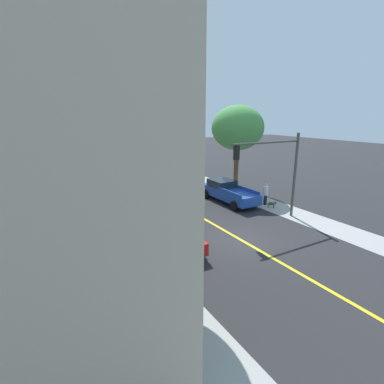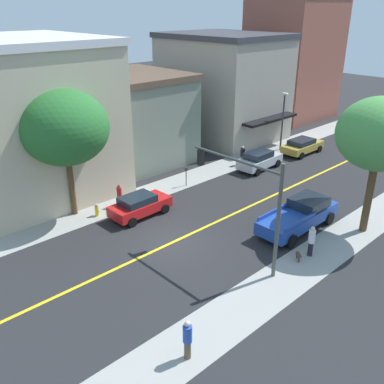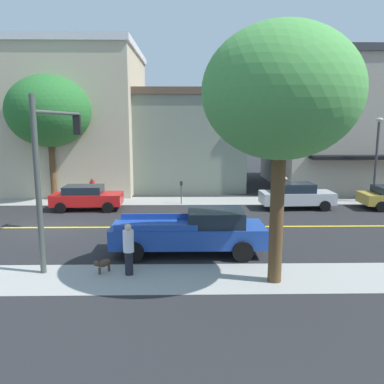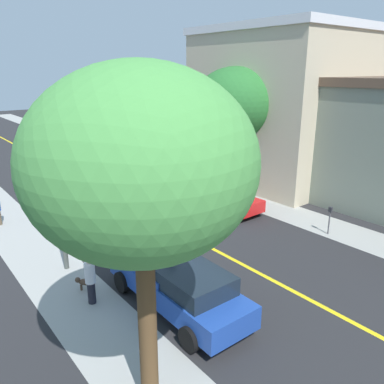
# 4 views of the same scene
# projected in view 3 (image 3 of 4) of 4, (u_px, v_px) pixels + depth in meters

# --- Properties ---
(ground_plane) EXTENTS (140.00, 140.00, 0.00)m
(ground_plane) POSITION_uv_depth(u_px,v_px,m) (54.00, 227.00, 20.04)
(ground_plane) COLOR #262628
(sidewalk_left) EXTENTS (2.67, 126.00, 0.01)m
(sidewalk_left) POSITION_uv_depth(u_px,v_px,m) (86.00, 201.00, 26.59)
(sidewalk_left) COLOR #9E9E99
(sidewalk_left) RESTS_ON ground
(road_centerline_stripe) EXTENTS (0.20, 126.00, 0.00)m
(road_centerline_stripe) POSITION_uv_depth(u_px,v_px,m) (54.00, 227.00, 20.04)
(road_centerline_stripe) COLOR yellow
(road_centerline_stripe) RESTS_ON ground
(pale_office_building) EXTENTS (12.14, 10.95, 10.87)m
(pale_office_building) POSITION_uv_depth(u_px,v_px,m) (73.00, 118.00, 32.25)
(pale_office_building) COLOR beige
(pale_office_building) RESTS_ON ground
(brick_apartment_block) EXTENTS (9.23, 8.72, 7.59)m
(brick_apartment_block) POSITION_uv_depth(u_px,v_px,m) (188.00, 139.00, 32.70)
(brick_apartment_block) COLOR gray
(brick_apartment_block) RESTS_ON ground
(corner_shop_building) EXTENTS (12.78, 9.36, 10.31)m
(corner_shop_building) POSITION_uv_depth(u_px,v_px,m) (330.00, 122.00, 32.66)
(corner_shop_building) COLOR #A39989
(corner_shop_building) RESTS_ON ground
(street_tree_left_near) EXTENTS (4.93, 4.93, 8.24)m
(street_tree_left_near) POSITION_uv_depth(u_px,v_px,m) (281.00, 93.00, 12.28)
(street_tree_left_near) COLOR brown
(street_tree_left_near) RESTS_ON ground
(street_tree_right_corner) EXTENTS (5.50, 5.50, 8.23)m
(street_tree_right_corner) POSITION_uv_depth(u_px,v_px,m) (49.00, 111.00, 26.16)
(street_tree_right_corner) COLOR brown
(street_tree_right_corner) RESTS_ON ground
(fire_hydrant) EXTENTS (0.44, 0.24, 0.87)m
(fire_hydrant) POSITION_uv_depth(u_px,v_px,m) (62.00, 197.00, 25.86)
(fire_hydrant) COLOR yellow
(fire_hydrant) RESTS_ON ground
(parking_meter) EXTENTS (0.12, 0.18, 1.46)m
(parking_meter) POSITION_uv_depth(u_px,v_px,m) (181.00, 189.00, 25.64)
(parking_meter) COLOR #4C4C51
(parking_meter) RESTS_ON ground
(traffic_light_mast) EXTENTS (5.89, 0.32, 6.14)m
(traffic_light_mast) POSITION_uv_depth(u_px,v_px,m) (54.00, 151.00, 15.22)
(traffic_light_mast) COLOR #474C47
(traffic_light_mast) RESTS_ON ground
(street_lamp) EXTENTS (0.70, 0.36, 5.47)m
(street_lamp) POSITION_uv_depth(u_px,v_px,m) (377.00, 149.00, 25.75)
(street_lamp) COLOR #38383D
(street_lamp) RESTS_ON ground
(red_sedan_left_curb) EXTENTS (2.07, 4.15, 1.45)m
(red_sedan_left_curb) POSITION_uv_depth(u_px,v_px,m) (86.00, 197.00, 23.94)
(red_sedan_left_curb) COLOR red
(red_sedan_left_curb) RESTS_ON ground
(silver_sedan_left_curb) EXTENTS (2.07, 4.40, 1.56)m
(silver_sedan_left_curb) POSITION_uv_depth(u_px,v_px,m) (296.00, 195.00, 24.24)
(silver_sedan_left_curb) COLOR #B7BABF
(silver_sedan_left_curb) RESTS_ON ground
(blue_pickup_truck) EXTENTS (2.30, 6.07, 1.79)m
(blue_pickup_truck) POSITION_uv_depth(u_px,v_px,m) (193.00, 231.00, 16.00)
(blue_pickup_truck) COLOR #1E429E
(blue_pickup_truck) RESTS_ON ground
(pedestrian_black_shirt) EXTENTS (0.40, 0.40, 1.69)m
(pedestrian_black_shirt) POSITION_uv_depth(u_px,v_px,m) (285.00, 190.00, 25.87)
(pedestrian_black_shirt) COLOR brown
(pedestrian_black_shirt) RESTS_ON ground
(pedestrian_red_shirt) EXTENTS (0.34, 0.34, 1.60)m
(pedestrian_red_shirt) POSITION_uv_depth(u_px,v_px,m) (93.00, 190.00, 26.04)
(pedestrian_red_shirt) COLOR black
(pedestrian_red_shirt) RESTS_ON ground
(pedestrian_white_shirt) EXTENTS (0.38, 0.38, 1.82)m
(pedestrian_white_shirt) POSITION_uv_depth(u_px,v_px,m) (129.00, 248.00, 13.75)
(pedestrian_white_shirt) COLOR black
(pedestrian_white_shirt) RESTS_ON ground
(small_dog) EXTENTS (0.64, 0.60, 0.54)m
(small_dog) POSITION_uv_depth(u_px,v_px,m) (103.00, 264.00, 13.97)
(small_dog) COLOR #4C3828
(small_dog) RESTS_ON ground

